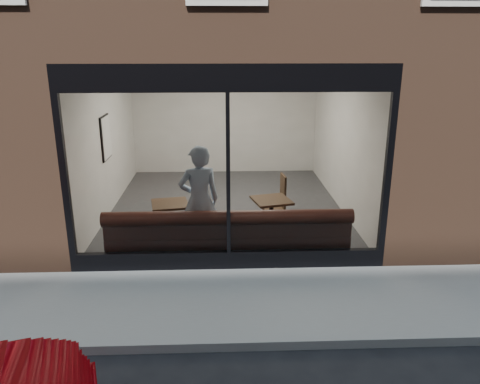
{
  "coord_description": "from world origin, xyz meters",
  "views": [
    {
      "loc": [
        -0.09,
        -4.77,
        3.47
      ],
      "look_at": [
        0.19,
        2.4,
        1.18
      ],
      "focal_mm": 35.0,
      "sensor_mm": 36.0,
      "label": 1
    }
  ],
  "objects_px": {
    "cafe_table_left": "(170,204)",
    "cafe_chair_right": "(274,209)",
    "cafe_table_right": "(272,200)",
    "banquette": "(228,245)",
    "person": "(199,200)"
  },
  "relations": [
    {
      "from": "cafe_table_right",
      "to": "cafe_chair_right",
      "type": "relative_size",
      "value": 1.64
    },
    {
      "from": "cafe_table_left",
      "to": "cafe_table_right",
      "type": "distance_m",
      "value": 1.84
    },
    {
      "from": "cafe_table_left",
      "to": "cafe_table_right",
      "type": "relative_size",
      "value": 0.98
    },
    {
      "from": "cafe_chair_right",
      "to": "cafe_table_right",
      "type": "bearing_deg",
      "value": 74.84
    },
    {
      "from": "cafe_chair_right",
      "to": "banquette",
      "type": "bearing_deg",
      "value": 55.36
    },
    {
      "from": "cafe_table_right",
      "to": "cafe_chair_right",
      "type": "xyz_separation_m",
      "value": [
        0.15,
        0.94,
        -0.5
      ]
    },
    {
      "from": "cafe_table_left",
      "to": "cafe_chair_right",
      "type": "height_order",
      "value": "cafe_table_left"
    },
    {
      "from": "cafe_table_left",
      "to": "cafe_table_right",
      "type": "xyz_separation_m",
      "value": [
        1.83,
        0.13,
        0.0
      ]
    },
    {
      "from": "cafe_table_left",
      "to": "cafe_chair_right",
      "type": "relative_size",
      "value": 1.6
    },
    {
      "from": "banquette",
      "to": "person",
      "type": "bearing_deg",
      "value": 152.51
    },
    {
      "from": "person",
      "to": "cafe_chair_right",
      "type": "distance_m",
      "value": 2.2
    },
    {
      "from": "cafe_table_left",
      "to": "banquette",
      "type": "bearing_deg",
      "value": -33.49
    },
    {
      "from": "banquette",
      "to": "cafe_table_left",
      "type": "bearing_deg",
      "value": 146.51
    },
    {
      "from": "banquette",
      "to": "cafe_table_left",
      "type": "distance_m",
      "value": 1.34
    },
    {
      "from": "cafe_table_left",
      "to": "cafe_chair_right",
      "type": "distance_m",
      "value": 2.31
    }
  ]
}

